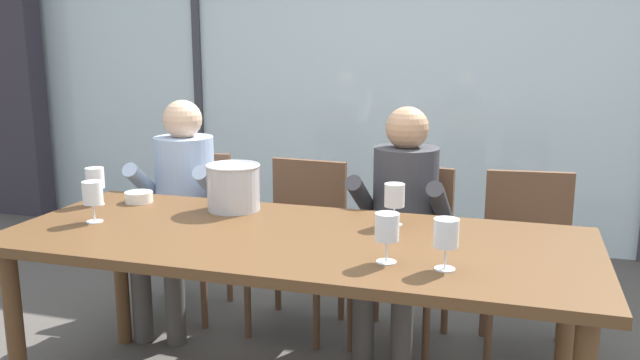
{
  "coord_description": "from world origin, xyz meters",
  "views": [
    {
      "loc": [
        0.82,
        -2.33,
        1.51
      ],
      "look_at": [
        0.0,
        0.35,
        0.91
      ],
      "focal_mm": 36.9,
      "sensor_mm": 36.0,
      "label": 1
    }
  ],
  "objects_px": {
    "chair_left_of_center": "(302,231)",
    "wine_glass_center_pour": "(446,235)",
    "chair_right_of_center": "(528,249)",
    "person_pale_blue_shirt": "(180,197)",
    "chair_near_curtain": "(190,219)",
    "wine_glass_by_right_taster": "(387,229)",
    "wine_glass_spare_empty": "(93,195)",
    "dining_table": "(294,253)",
    "wine_glass_near_bucket": "(394,197)",
    "chair_center": "(406,240)",
    "wine_glass_by_left_taster": "(95,180)",
    "ice_bucket_primary": "(233,186)",
    "person_charcoal_jacket": "(401,214)",
    "tasting_bowl": "(139,197)"
  },
  "relations": [
    {
      "from": "person_pale_blue_shirt",
      "to": "wine_glass_spare_empty",
      "type": "bearing_deg",
      "value": -92.57
    },
    {
      "from": "person_charcoal_jacket",
      "to": "wine_glass_spare_empty",
      "type": "distance_m",
      "value": 1.42
    },
    {
      "from": "chair_left_of_center",
      "to": "wine_glass_by_right_taster",
      "type": "bearing_deg",
      "value": -54.62
    },
    {
      "from": "chair_right_of_center",
      "to": "wine_glass_by_left_taster",
      "type": "bearing_deg",
      "value": -166.39
    },
    {
      "from": "chair_left_of_center",
      "to": "wine_glass_by_left_taster",
      "type": "xyz_separation_m",
      "value": [
        -0.78,
        -0.67,
        0.37
      ]
    },
    {
      "from": "chair_near_curtain",
      "to": "ice_bucket_primary",
      "type": "distance_m",
      "value": 0.89
    },
    {
      "from": "chair_left_of_center",
      "to": "wine_glass_center_pour",
      "type": "xyz_separation_m",
      "value": [
        0.87,
        -1.09,
        0.37
      ]
    },
    {
      "from": "wine_glass_near_bucket",
      "to": "wine_glass_spare_empty",
      "type": "height_order",
      "value": "same"
    },
    {
      "from": "dining_table",
      "to": "chair_near_curtain",
      "type": "xyz_separation_m",
      "value": [
        -0.94,
        0.9,
        -0.18
      ]
    },
    {
      "from": "chair_near_curtain",
      "to": "person_pale_blue_shirt",
      "type": "bearing_deg",
      "value": -82.09
    },
    {
      "from": "wine_glass_near_bucket",
      "to": "person_charcoal_jacket",
      "type": "bearing_deg",
      "value": 96.14
    },
    {
      "from": "wine_glass_near_bucket",
      "to": "chair_near_curtain",
      "type": "bearing_deg",
      "value": 153.51
    },
    {
      "from": "chair_center",
      "to": "tasting_bowl",
      "type": "bearing_deg",
      "value": -147.03
    },
    {
      "from": "chair_left_of_center",
      "to": "wine_glass_spare_empty",
      "type": "distance_m",
      "value": 1.17
    },
    {
      "from": "wine_glass_by_right_taster",
      "to": "wine_glass_near_bucket",
      "type": "bearing_deg",
      "value": 97.6
    },
    {
      "from": "wine_glass_center_pour",
      "to": "wine_glass_spare_empty",
      "type": "height_order",
      "value": "same"
    },
    {
      "from": "wine_glass_spare_empty",
      "to": "wine_glass_by_left_taster",
      "type": "bearing_deg",
      "value": 123.79
    },
    {
      "from": "ice_bucket_primary",
      "to": "chair_right_of_center",
      "type": "bearing_deg",
      "value": 24.94
    },
    {
      "from": "chair_right_of_center",
      "to": "chair_center",
      "type": "bearing_deg",
      "value": 176.23
    },
    {
      "from": "chair_near_curtain",
      "to": "person_charcoal_jacket",
      "type": "height_order",
      "value": "person_charcoal_jacket"
    },
    {
      "from": "person_charcoal_jacket",
      "to": "ice_bucket_primary",
      "type": "height_order",
      "value": "person_charcoal_jacket"
    },
    {
      "from": "chair_near_curtain",
      "to": "person_pale_blue_shirt",
      "type": "relative_size",
      "value": 0.73
    },
    {
      "from": "wine_glass_by_left_taster",
      "to": "chair_left_of_center",
      "type": "bearing_deg",
      "value": 40.95
    },
    {
      "from": "person_charcoal_jacket",
      "to": "chair_near_curtain",
      "type": "bearing_deg",
      "value": 175.68
    },
    {
      "from": "chair_left_of_center",
      "to": "chair_right_of_center",
      "type": "relative_size",
      "value": 1.0
    },
    {
      "from": "person_pale_blue_shirt",
      "to": "wine_glass_spare_empty",
      "type": "distance_m",
      "value": 0.82
    },
    {
      "from": "chair_left_of_center",
      "to": "person_pale_blue_shirt",
      "type": "relative_size",
      "value": 0.73
    },
    {
      "from": "chair_near_curtain",
      "to": "chair_left_of_center",
      "type": "xyz_separation_m",
      "value": [
        0.68,
        -0.03,
        0.0
      ]
    },
    {
      "from": "chair_near_curtain",
      "to": "wine_glass_center_pour",
      "type": "height_order",
      "value": "wine_glass_center_pour"
    },
    {
      "from": "wine_glass_by_left_taster",
      "to": "ice_bucket_primary",
      "type": "bearing_deg",
      "value": 8.91
    },
    {
      "from": "chair_near_curtain",
      "to": "person_charcoal_jacket",
      "type": "xyz_separation_m",
      "value": [
        1.24,
        -0.17,
        0.17
      ]
    },
    {
      "from": "person_charcoal_jacket",
      "to": "wine_glass_spare_empty",
      "type": "relative_size",
      "value": 6.89
    },
    {
      "from": "wine_glass_center_pour",
      "to": "dining_table",
      "type": "bearing_deg",
      "value": 160.05
    },
    {
      "from": "chair_right_of_center",
      "to": "wine_glass_by_right_taster",
      "type": "height_order",
      "value": "wine_glass_by_right_taster"
    },
    {
      "from": "wine_glass_by_right_taster",
      "to": "wine_glass_spare_empty",
      "type": "distance_m",
      "value": 1.28
    },
    {
      "from": "dining_table",
      "to": "wine_glass_by_right_taster",
      "type": "relative_size",
      "value": 13.21
    },
    {
      "from": "chair_near_curtain",
      "to": "wine_glass_by_right_taster",
      "type": "xyz_separation_m",
      "value": [
        1.35,
        -1.11,
        0.37
      ]
    },
    {
      "from": "chair_near_curtain",
      "to": "wine_glass_center_pour",
      "type": "bearing_deg",
      "value": -40.04
    },
    {
      "from": "wine_glass_near_bucket",
      "to": "wine_glass_center_pour",
      "type": "height_order",
      "value": "same"
    },
    {
      "from": "chair_center",
      "to": "wine_glass_by_left_taster",
      "type": "distance_m",
      "value": 1.54
    },
    {
      "from": "tasting_bowl",
      "to": "person_charcoal_jacket",
      "type": "bearing_deg",
      "value": 20.76
    },
    {
      "from": "dining_table",
      "to": "wine_glass_near_bucket",
      "type": "relative_size",
      "value": 13.21
    },
    {
      "from": "chair_left_of_center",
      "to": "wine_glass_spare_empty",
      "type": "height_order",
      "value": "wine_glass_spare_empty"
    },
    {
      "from": "ice_bucket_primary",
      "to": "wine_glass_spare_empty",
      "type": "xyz_separation_m",
      "value": [
        -0.47,
        -0.36,
        0.01
      ]
    },
    {
      "from": "dining_table",
      "to": "chair_center",
      "type": "distance_m",
      "value": 0.94
    },
    {
      "from": "chair_center",
      "to": "person_pale_blue_shirt",
      "type": "bearing_deg",
      "value": -166.88
    },
    {
      "from": "chair_center",
      "to": "wine_glass_spare_empty",
      "type": "relative_size",
      "value": 5.06
    },
    {
      "from": "wine_glass_center_pour",
      "to": "wine_glass_by_right_taster",
      "type": "xyz_separation_m",
      "value": [
        -0.2,
        0.01,
        0.0
      ]
    },
    {
      "from": "chair_near_curtain",
      "to": "wine_glass_by_left_taster",
      "type": "bearing_deg",
      "value": -101.72
    },
    {
      "from": "person_charcoal_jacket",
      "to": "wine_glass_by_left_taster",
      "type": "bearing_deg",
      "value": -154.57
    }
  ]
}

